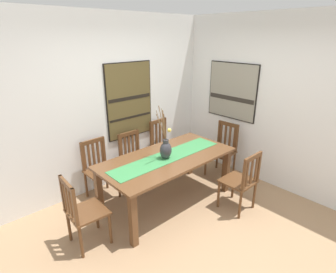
% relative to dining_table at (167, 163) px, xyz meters
% --- Properties ---
extents(ground_plane, '(6.40, 6.40, 0.03)m').
position_rel_dining_table_xyz_m(ground_plane, '(-0.17, -0.73, -0.66)').
color(ground_plane, '#A37F5B').
extents(wall_back, '(6.40, 0.12, 2.70)m').
position_rel_dining_table_xyz_m(wall_back, '(-0.17, 1.13, 0.70)').
color(wall_back, white).
rests_on(wall_back, ground_plane).
extents(wall_side, '(0.12, 6.40, 2.70)m').
position_rel_dining_table_xyz_m(wall_side, '(1.69, -0.73, 0.70)').
color(wall_side, white).
rests_on(wall_side, ground_plane).
extents(dining_table, '(1.96, 0.95, 0.75)m').
position_rel_dining_table_xyz_m(dining_table, '(0.00, 0.00, 0.00)').
color(dining_table, brown).
rests_on(dining_table, ground_plane).
extents(table_runner, '(1.80, 0.36, 0.01)m').
position_rel_dining_table_xyz_m(table_runner, '(0.00, 0.00, 0.10)').
color(table_runner, '#388447').
rests_on(table_runner, dining_table).
extents(centerpiece_vase, '(0.24, 0.29, 0.75)m').
position_rel_dining_table_xyz_m(centerpiece_vase, '(-0.05, -0.03, 0.25)').
color(centerpiece_vase, '#333338').
rests_on(centerpiece_vase, dining_table).
extents(chair_0, '(0.44, 0.44, 0.90)m').
position_rel_dining_table_xyz_m(chair_0, '(-1.31, 0.01, -0.18)').
color(chair_0, brown).
rests_on(chair_0, ground_plane).
extents(chair_1, '(0.42, 0.42, 0.87)m').
position_rel_dining_table_xyz_m(chair_1, '(-0.01, 0.81, -0.18)').
color(chair_1, brown).
rests_on(chair_1, ground_plane).
extents(chair_2, '(0.45, 0.45, 0.94)m').
position_rel_dining_table_xyz_m(chair_2, '(1.32, 0.00, -0.17)').
color(chair_2, brown).
rests_on(chair_2, ground_plane).
extents(chair_3, '(0.43, 0.43, 0.90)m').
position_rel_dining_table_xyz_m(chair_3, '(-0.65, 0.83, -0.17)').
color(chair_3, brown).
rests_on(chair_3, ground_plane).
extents(chair_4, '(0.42, 0.42, 0.90)m').
position_rel_dining_table_xyz_m(chair_4, '(0.64, -0.83, -0.18)').
color(chair_4, brown).
rests_on(chair_4, ground_plane).
extents(chair_5, '(0.45, 0.45, 0.94)m').
position_rel_dining_table_xyz_m(chair_5, '(0.66, 0.83, -0.16)').
color(chair_5, brown).
rests_on(chair_5, ground_plane).
extents(painting_on_back_wall, '(0.87, 0.05, 1.23)m').
position_rel_dining_table_xyz_m(painting_on_back_wall, '(0.13, 1.06, 0.71)').
color(painting_on_back_wall, black).
extents(painting_on_side_wall, '(0.05, 0.96, 0.97)m').
position_rel_dining_table_xyz_m(painting_on_side_wall, '(1.63, 0.11, 0.80)').
color(painting_on_side_wall, black).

